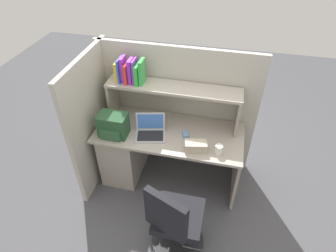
{
  "coord_description": "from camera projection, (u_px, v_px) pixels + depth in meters",
  "views": [
    {
      "loc": [
        0.52,
        -2.3,
        2.74
      ],
      "look_at": [
        0.0,
        -0.05,
        0.85
      ],
      "focal_mm": 30.51,
      "sensor_mm": 36.0,
      "label": 1
    }
  ],
  "objects": [
    {
      "name": "computer_mouse",
      "position": [
        185.0,
        134.0,
        3.05
      ],
      "size": [
        0.09,
        0.12,
        0.03
      ],
      "primitive_type": "cube",
      "rotation": [
        0.0,
        0.0,
        0.32
      ],
      "color": "#7299C6",
      "rests_on": "desk"
    },
    {
      "name": "cubicle_partition_rear",
      "position": [
        176.0,
        108.0,
        3.36
      ],
      "size": [
        1.84,
        0.05,
        1.55
      ],
      "primitive_type": "cube",
      "color": "#B2ADA0",
      "rests_on": "ground_plane"
    },
    {
      "name": "backpack",
      "position": [
        113.0,
        125.0,
        2.99
      ],
      "size": [
        0.3,
        0.23,
        0.25
      ],
      "color": "#264C2D",
      "rests_on": "desk"
    },
    {
      "name": "ground_plane",
      "position": [
        169.0,
        176.0,
        3.56
      ],
      "size": [
        8.0,
        8.0,
        0.0
      ],
      "primitive_type": "plane",
      "color": "#4C4C51"
    },
    {
      "name": "office_chair",
      "position": [
        175.0,
        224.0,
        2.61
      ],
      "size": [
        0.53,
        0.55,
        0.93
      ],
      "rotation": [
        0.0,
        0.0,
        2.75
      ],
      "color": "black",
      "rests_on": "ground_plane"
    },
    {
      "name": "tissue_box",
      "position": [
        196.0,
        146.0,
        2.85
      ],
      "size": [
        0.24,
        0.16,
        0.1
      ],
      "primitive_type": "cube",
      "rotation": [
        0.0,
        0.0,
        0.21
      ],
      "color": "#BFB299",
      "rests_on": "desk"
    },
    {
      "name": "cubicle_partition_left",
      "position": [
        94.0,
        120.0,
        3.18
      ],
      "size": [
        0.05,
        1.06,
        1.55
      ],
      "primitive_type": "cube",
      "color": "#B2ADA0",
      "rests_on": "ground_plane"
    },
    {
      "name": "reference_books_on_shelf",
      "position": [
        130.0,
        71.0,
        2.97
      ],
      "size": [
        0.3,
        0.18,
        0.27
      ],
      "color": "yellow",
      "rests_on": "overhead_hutch"
    },
    {
      "name": "overhead_hutch",
      "position": [
        173.0,
        95.0,
        3.03
      ],
      "size": [
        1.44,
        0.28,
        0.45
      ],
      "color": "gray",
      "rests_on": "desk"
    },
    {
      "name": "paper_cup",
      "position": [
        219.0,
        150.0,
        2.81
      ],
      "size": [
        0.08,
        0.08,
        0.1
      ],
      "primitive_type": "cylinder",
      "color": "white",
      "rests_on": "desk"
    },
    {
      "name": "desk",
      "position": [
        137.0,
        148.0,
        3.38
      ],
      "size": [
        1.6,
        0.7,
        0.73
      ],
      "color": "#AAA093",
      "rests_on": "ground_plane"
    },
    {
      "name": "laptop",
      "position": [
        150.0,
        130.0,
        3.04
      ],
      "size": [
        0.36,
        0.31,
        0.22
      ],
      "color": "#B7BABF",
      "rests_on": "desk"
    }
  ]
}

